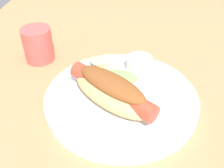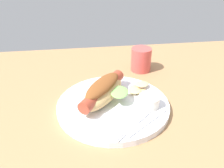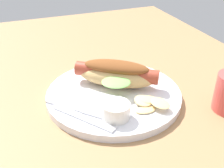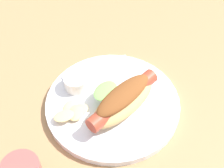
{
  "view_description": "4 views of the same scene",
  "coord_description": "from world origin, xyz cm",
  "px_view_note": "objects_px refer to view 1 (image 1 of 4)",
  "views": [
    {
      "loc": [
        -34.93,
        -1.21,
        34.22
      ],
      "look_at": [
        1.34,
        3.49,
        4.94
      ],
      "focal_mm": 42.23,
      "sensor_mm": 36.0,
      "label": 1
    },
    {
      "loc": [
        -4.71,
        -47.79,
        36.57
      ],
      "look_at": [
        2.4,
        3.8,
        6.07
      ],
      "focal_mm": 37.97,
      "sensor_mm": 36.0,
      "label": 2
    },
    {
      "loc": [
        49.97,
        -16.73,
        33.8
      ],
      "look_at": [
        2.61,
        1.41,
        3.69
      ],
      "focal_mm": 45.09,
      "sensor_mm": 36.0,
      "label": 3
    },
    {
      "loc": [
        -3.51,
        42.63,
        54.33
      ],
      "look_at": [
        2.72,
        0.81,
        5.97
      ],
      "focal_mm": 49.97,
      "sensor_mm": 36.0,
      "label": 4
    }
  ],
  "objects_px": {
    "plate": "(121,98)",
    "drinking_cup": "(38,45)",
    "chips_pile": "(104,66)",
    "hot_dog": "(112,90)",
    "sauce_ramekin": "(139,64)",
    "fork": "(165,83)",
    "knife": "(167,77)"
  },
  "relations": [
    {
      "from": "hot_dog",
      "to": "sauce_ramekin",
      "type": "bearing_deg",
      "value": 102.94
    },
    {
      "from": "fork",
      "to": "chips_pile",
      "type": "relative_size",
      "value": 1.63
    },
    {
      "from": "chips_pile",
      "to": "drinking_cup",
      "type": "distance_m",
      "value": 0.16
    },
    {
      "from": "knife",
      "to": "hot_dog",
      "type": "bearing_deg",
      "value": -85.67
    },
    {
      "from": "chips_pile",
      "to": "drinking_cup",
      "type": "bearing_deg",
      "value": 73.93
    },
    {
      "from": "sauce_ramekin",
      "to": "fork",
      "type": "relative_size",
      "value": 0.43
    },
    {
      "from": "plate",
      "to": "drinking_cup",
      "type": "xyz_separation_m",
      "value": [
        0.12,
        0.2,
        0.03
      ]
    },
    {
      "from": "sauce_ramekin",
      "to": "drinking_cup",
      "type": "distance_m",
      "value": 0.24
    },
    {
      "from": "knife",
      "to": "drinking_cup",
      "type": "distance_m",
      "value": 0.3
    },
    {
      "from": "plate",
      "to": "chips_pile",
      "type": "bearing_deg",
      "value": 30.61
    },
    {
      "from": "hot_dog",
      "to": "chips_pile",
      "type": "xyz_separation_m",
      "value": [
        0.1,
        0.03,
        -0.02
      ]
    },
    {
      "from": "plate",
      "to": "drinking_cup",
      "type": "distance_m",
      "value": 0.24
    },
    {
      "from": "sauce_ramekin",
      "to": "knife",
      "type": "bearing_deg",
      "value": -107.54
    },
    {
      "from": "knife",
      "to": "drinking_cup",
      "type": "relative_size",
      "value": 1.77
    },
    {
      "from": "plate",
      "to": "drinking_cup",
      "type": "relative_size",
      "value": 3.7
    },
    {
      "from": "hot_dog",
      "to": "chips_pile",
      "type": "relative_size",
      "value": 2.34
    },
    {
      "from": "chips_pile",
      "to": "knife",
      "type": "bearing_deg",
      "value": -94.36
    },
    {
      "from": "hot_dog",
      "to": "drinking_cup",
      "type": "distance_m",
      "value": 0.24
    },
    {
      "from": "sauce_ramekin",
      "to": "fork",
      "type": "distance_m",
      "value": 0.07
    },
    {
      "from": "sauce_ramekin",
      "to": "chips_pile",
      "type": "distance_m",
      "value": 0.08
    },
    {
      "from": "plate",
      "to": "hot_dog",
      "type": "bearing_deg",
      "value": 144.43
    },
    {
      "from": "drinking_cup",
      "to": "hot_dog",
      "type": "bearing_deg",
      "value": -127.55
    },
    {
      "from": "plate",
      "to": "knife",
      "type": "distance_m",
      "value": 0.11
    },
    {
      "from": "hot_dog",
      "to": "fork",
      "type": "bearing_deg",
      "value": 69.6
    },
    {
      "from": "plate",
      "to": "hot_dog",
      "type": "xyz_separation_m",
      "value": [
        -0.02,
        0.02,
        0.04
      ]
    },
    {
      "from": "hot_dog",
      "to": "sauce_ramekin",
      "type": "distance_m",
      "value": 0.12
    },
    {
      "from": "fork",
      "to": "knife",
      "type": "distance_m",
      "value": 0.02
    },
    {
      "from": "hot_dog",
      "to": "chips_pile",
      "type": "bearing_deg",
      "value": 142.28
    },
    {
      "from": "chips_pile",
      "to": "hot_dog",
      "type": "bearing_deg",
      "value": -162.97
    },
    {
      "from": "fork",
      "to": "drinking_cup",
      "type": "distance_m",
      "value": 0.3
    },
    {
      "from": "plate",
      "to": "sauce_ramekin",
      "type": "bearing_deg",
      "value": -18.44
    },
    {
      "from": "fork",
      "to": "chips_pile",
      "type": "distance_m",
      "value": 0.13
    }
  ]
}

